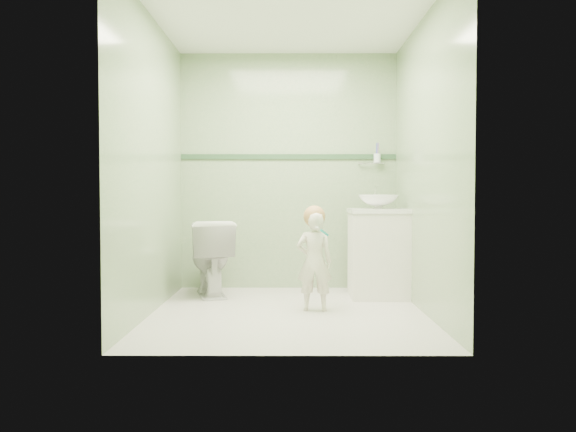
{
  "coord_description": "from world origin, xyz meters",
  "views": [
    {
      "loc": [
        0.02,
        -4.58,
        0.95
      ],
      "look_at": [
        0.0,
        0.15,
        0.78
      ],
      "focal_mm": 35.39,
      "sensor_mm": 36.0,
      "label": 1
    }
  ],
  "objects": [
    {
      "name": "hair_cap",
      "position": [
        0.22,
        0.1,
        0.78
      ],
      "size": [
        0.18,
        0.18,
        0.18
      ],
      "primitive_type": "sphere",
      "color": "#BA844B",
      "rests_on": "toddler"
    },
    {
      "name": "toddler",
      "position": [
        0.22,
        0.08,
        0.41
      ],
      "size": [
        0.3,
        0.21,
        0.81
      ],
      "primitive_type": "imported",
      "rotation": [
        0.0,
        0.0,
        3.1
      ],
      "color": "beige",
      "rests_on": "ground"
    },
    {
      "name": "basin",
      "position": [
        0.84,
        0.7,
        0.89
      ],
      "size": [
        0.37,
        0.37,
        0.13
      ],
      "primitive_type": "imported",
      "color": "white",
      "rests_on": "counter"
    },
    {
      "name": "ground",
      "position": [
        0.0,
        0.0,
        0.0
      ],
      "size": [
        2.5,
        2.5,
        0.0
      ],
      "primitive_type": "plane",
      "color": "silver",
      "rests_on": "ground"
    },
    {
      "name": "trim_stripe",
      "position": [
        0.0,
        1.24,
        1.35
      ],
      "size": [
        2.2,
        0.02,
        0.05
      ],
      "primitive_type": "cube",
      "color": "#2D4F30",
      "rests_on": "room_shell"
    },
    {
      "name": "toilet",
      "position": [
        -0.74,
        0.8,
        0.36
      ],
      "size": [
        0.56,
        0.78,
        0.72
      ],
      "primitive_type": "imported",
      "rotation": [
        0.0,
        0.0,
        3.39
      ],
      "color": "white",
      "rests_on": "ground"
    },
    {
      "name": "vanity",
      "position": [
        0.84,
        0.7,
        0.4
      ],
      "size": [
        0.52,
        0.5,
        0.8
      ],
      "primitive_type": "cube",
      "color": "white",
      "rests_on": "ground"
    },
    {
      "name": "cup_holder",
      "position": [
        0.89,
        1.18,
        1.33
      ],
      "size": [
        0.26,
        0.07,
        0.21
      ],
      "color": "silver",
      "rests_on": "room_shell"
    },
    {
      "name": "counter",
      "position": [
        0.84,
        0.7,
        0.81
      ],
      "size": [
        0.54,
        0.52,
        0.04
      ],
      "primitive_type": "cube",
      "color": "white",
      "rests_on": "vanity"
    },
    {
      "name": "faucet",
      "position": [
        0.84,
        0.89,
        0.97
      ],
      "size": [
        0.03,
        0.13,
        0.18
      ],
      "color": "silver",
      "rests_on": "counter"
    },
    {
      "name": "room_shell",
      "position": [
        0.0,
        0.0,
        1.2
      ],
      "size": [
        2.5,
        2.54,
        2.4
      ],
      "color": "#7FA474",
      "rests_on": "ground"
    },
    {
      "name": "teal_toothbrush",
      "position": [
        0.29,
        -0.05,
        0.66
      ],
      "size": [
        0.11,
        0.13,
        0.08
      ],
      "color": "#03938F",
      "rests_on": "toddler"
    }
  ]
}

